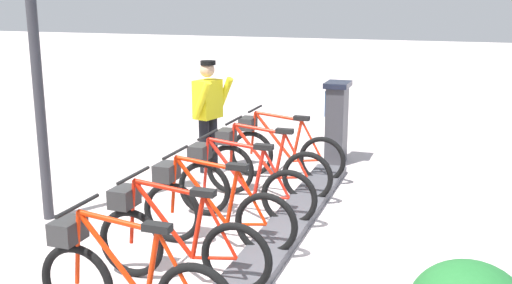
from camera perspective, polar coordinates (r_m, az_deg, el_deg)
name	(u,v)px	position (r m, az deg, el deg)	size (l,w,h in m)	color
ground_plane	(274,248)	(6.53, 1.70, -9.81)	(60.00, 60.00, 0.00)	#BDAEAC
dock_rail_base	(274,243)	(6.51, 1.70, -9.41)	(0.44, 5.96, 0.10)	#47474C
payment_kiosk	(336,121)	(9.59, 7.50, 1.92)	(0.36, 0.52, 1.28)	#38383D
bike_docked_0	(281,150)	(8.72, 2.34, -0.75)	(1.72, 0.54, 1.02)	black
bike_docked_1	(262,166)	(7.93, 0.60, -2.22)	(1.72, 0.54, 1.02)	black
bike_docked_2	(240,185)	(7.15, -1.54, -4.01)	(1.72, 0.54, 1.02)	black
bike_docked_3	(211,209)	(6.39, -4.20, -6.23)	(1.72, 0.54, 1.02)	black
bike_docked_4	(174,240)	(5.66, -7.60, -9.01)	(1.72, 0.54, 1.02)	black
bike_docked_5	(126,281)	(4.98, -12.04, -12.53)	(1.72, 0.54, 1.02)	black
worker_near_rack	(208,112)	(8.98, -4.46, 2.78)	(0.57, 0.69, 1.66)	white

